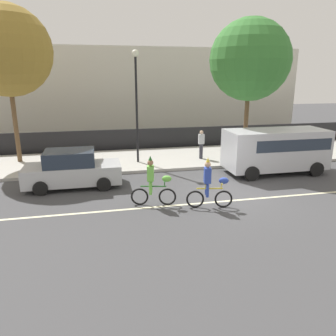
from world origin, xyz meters
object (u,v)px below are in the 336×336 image
parked_van_silver (277,148)px  pedestrian_onlooker (201,144)px  parade_cyclist_lime (154,184)px  street_lamp_post (136,91)px  parade_cyclist_cobalt (210,186)px  parked_car_silver (72,170)px

parked_van_silver → pedestrian_onlooker: (-2.95, 3.03, -0.27)m
parade_cyclist_lime → street_lamp_post: (0.16, 6.01, 3.15)m
parade_cyclist_cobalt → parked_van_silver: 6.03m
parked_van_silver → parked_car_silver: parked_van_silver is taller
parade_cyclist_lime → pedestrian_onlooker: bearing=57.8°
parade_cyclist_cobalt → parked_van_silver: (4.77, 3.67, 0.44)m
parade_cyclist_cobalt → parked_car_silver: 6.21m
parade_cyclist_lime → parked_car_silver: parade_cyclist_lime is taller
street_lamp_post → pedestrian_onlooker: bearing=0.1°
parked_car_silver → street_lamp_post: 5.54m
parade_cyclist_cobalt → street_lamp_post: (-1.81, 6.70, 3.15)m
parked_van_silver → street_lamp_post: bearing=155.3°
pedestrian_onlooker → parked_car_silver: bearing=-155.6°
parade_cyclist_cobalt → parked_car_silver: parade_cyclist_cobalt is taller
parked_car_silver → pedestrian_onlooker: pedestrian_onlooker is taller
parade_cyclist_lime → street_lamp_post: bearing=88.4°
parade_cyclist_cobalt → parade_cyclist_lime: bearing=160.9°
parade_cyclist_cobalt → pedestrian_onlooker: size_ratio=1.19×
parade_cyclist_lime → street_lamp_post: 6.79m
parade_cyclist_lime → parade_cyclist_cobalt: bearing=-19.1°
parked_van_silver → parade_cyclist_cobalt: bearing=-142.4°
parade_cyclist_cobalt → pedestrian_onlooker: parade_cyclist_cobalt is taller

